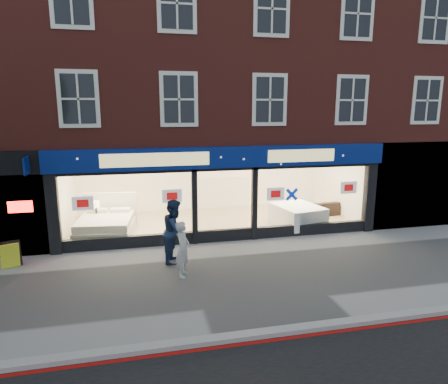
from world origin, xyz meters
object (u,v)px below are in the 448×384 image
object	(u,v)px
mattress_stack	(297,215)
sofa	(320,208)
a_board	(11,255)
pedestrian_grey	(183,249)
pedestrian_blue	(175,231)
display_bed	(106,224)

from	to	relation	value
mattress_stack	sofa	xyz separation A→B (m)	(1.50, 1.15, -0.09)
mattress_stack	sofa	bearing A→B (deg)	37.39
mattress_stack	a_board	size ratio (longest dim) A/B	2.82
pedestrian_grey	pedestrian_blue	distance (m)	1.14
sofa	a_board	bearing A→B (deg)	9.75
sofa	pedestrian_grey	bearing A→B (deg)	31.07
a_board	pedestrian_blue	distance (m)	4.76
a_board	pedestrian_grey	world-z (taller)	pedestrian_grey
mattress_stack	sofa	size ratio (longest dim) A/B	1.11
sofa	pedestrian_blue	size ratio (longest dim) A/B	1.03
display_bed	pedestrian_blue	bearing A→B (deg)	-45.94
sofa	a_board	size ratio (longest dim) A/B	2.54
a_board	pedestrian_grey	size ratio (longest dim) A/B	0.50
display_bed	pedestrian_grey	bearing A→B (deg)	-53.54
display_bed	a_board	world-z (taller)	display_bed
sofa	pedestrian_grey	size ratio (longest dim) A/B	1.26
mattress_stack	a_board	xyz separation A→B (m)	(-9.66, -1.93, -0.09)
display_bed	mattress_stack	size ratio (longest dim) A/B	1.16
pedestrian_blue	display_bed	bearing A→B (deg)	56.35
mattress_stack	sofa	distance (m)	1.89
a_board	sofa	bearing A→B (deg)	-5.82
display_bed	sofa	distance (m)	8.67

